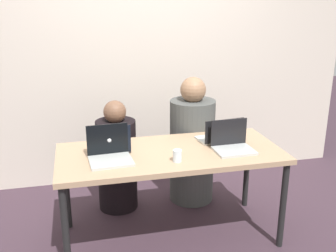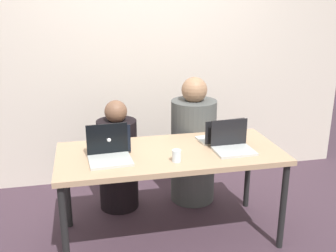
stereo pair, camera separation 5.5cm
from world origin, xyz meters
The scene contains 10 objects.
ground_plane centered at (0.00, 0.00, 0.00)m, with size 12.00×12.00×0.00m, color #3D2B37.
back_wall centered at (0.00, 1.26, 1.32)m, with size 4.50×0.10×2.64m, color beige.
desk centered at (0.00, 0.00, 0.69)m, with size 1.72×0.77×0.75m.
person_on_left centered at (-0.36, 0.59, 0.46)m, with size 0.41×0.41×1.03m.
person_on_right centered at (0.36, 0.59, 0.54)m, with size 0.52×0.52×1.21m.
laptop_back_left centered at (-0.46, 0.11, 0.80)m, with size 0.34×0.28×0.23m.
laptop_back_right centered at (0.45, 0.13, 0.80)m, with size 0.36×0.26×0.21m.
laptop_front_right centered at (0.47, -0.08, 0.80)m, with size 0.30×0.27×0.23m.
laptop_front_left centered at (-0.47, -0.07, 0.81)m, with size 0.32×0.30×0.25m.
water_glass_center centered at (0.00, -0.21, 0.79)m, with size 0.06×0.06×0.09m.
Camera 2 is at (-0.62, -2.75, 1.87)m, focal length 42.00 mm.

